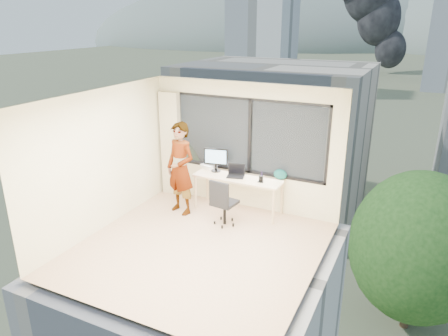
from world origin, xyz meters
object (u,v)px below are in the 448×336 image
Objects in this scene: desk at (238,194)px; person at (180,169)px; monitor at (216,160)px; game_console at (209,166)px; laptop at (236,172)px; chair at (225,201)px; handbag at (280,174)px.

desk is 0.96× the size of person.
monitor is at bearing 69.23° from person.
laptop is (0.75, -0.27, 0.08)m from game_console.
monitor is 0.54m from laptop.
monitor is 1.74× the size of game_console.
game_console is at bearing 139.03° from chair.
person is at bearing -164.93° from handbag.
chair is at bearing -28.88° from game_console.
chair is 1.07m from monitor.
chair is at bearing -139.63° from handbag.
desk is 0.84m from monitor.
handbag reaches higher than desk.
chair is 2.66× the size of laptop.
game_console is at bearing 89.80° from person.
monitor reaches higher than desk.
monitor is (-0.55, 0.10, 0.62)m from desk.
laptop is (-0.05, -0.03, 0.48)m from desk.
monitor is 1.86× the size of handbag.
person is at bearing -152.15° from desk.
handbag is at bearing -6.11° from monitor.
handbag is (1.60, -0.01, 0.07)m from game_console.
person is (-1.03, 0.11, 0.46)m from chair.
person is 5.24× the size of laptop.
game_console is 1.60m from handbag.
laptop is 1.33× the size of handbag.
laptop reaches higher than desk.
desk is at bearing 43.37° from person.
desk is 6.69× the size of handbag.
handbag is (0.79, 0.89, 0.38)m from chair.
laptop is (0.97, 0.51, -0.08)m from person.
monitor is (-0.56, 0.75, 0.52)m from chair.
person is 0.79m from monitor.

